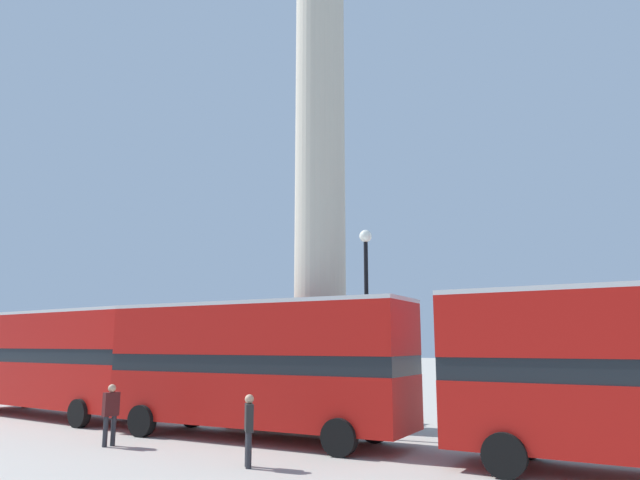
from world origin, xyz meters
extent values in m
plane|color=#ADA89E|center=(0.00, 0.00, 0.00)|extent=(200.00, 200.00, 0.00)
cube|color=#BCB29E|center=(0.00, 0.00, 0.42)|extent=(4.84, 4.84, 0.85)
cube|color=#BCB29E|center=(0.00, 0.00, 1.27)|extent=(3.48, 3.48, 0.85)
cube|color=#BCB29E|center=(0.00, 0.00, 2.12)|extent=(2.13, 2.13, 0.85)
cylinder|color=#BCB29E|center=(0.00, 0.00, 12.19)|extent=(1.98, 1.98, 19.31)
cube|color=#B7140F|center=(0.02, -3.75, 1.28)|extent=(10.35, 3.42, 1.57)
cube|color=black|center=(0.02, -3.75, 2.34)|extent=(10.34, 3.37, 0.55)
cube|color=#B7140F|center=(0.02, -3.75, 3.38)|extent=(10.35, 3.42, 1.53)
cube|color=silver|center=(0.02, -3.75, 4.20)|extent=(10.35, 3.42, 0.12)
cylinder|color=black|center=(3.45, -2.18, 0.50)|extent=(1.02, 0.39, 1.00)
cylinder|color=black|center=(3.68, -4.66, 0.50)|extent=(1.02, 0.39, 1.00)
cylinder|color=black|center=(-3.63, -2.84, 0.50)|extent=(1.02, 0.39, 1.00)
cylinder|color=black|center=(-3.40, -5.32, 0.50)|extent=(1.02, 0.39, 1.00)
cube|color=#B7140F|center=(-10.87, -3.90, 1.36)|extent=(11.28, 2.61, 1.71)
cube|color=black|center=(-10.87, -3.90, 2.49)|extent=(11.28, 2.56, 0.55)
cube|color=#B7140F|center=(-10.87, -3.90, 3.46)|extent=(11.28, 2.61, 1.41)
cube|color=silver|center=(-10.87, -3.90, 4.23)|extent=(11.28, 2.61, 0.12)
cylinder|color=black|center=(-6.92, -2.66, 0.50)|extent=(1.00, 0.31, 1.00)
cylinder|color=black|center=(-6.94, -5.19, 0.50)|extent=(1.00, 0.31, 1.00)
cylinder|color=black|center=(-14.81, -2.60, 0.50)|extent=(1.00, 0.31, 1.00)
cylinder|color=black|center=(7.90, -2.19, 0.50)|extent=(1.02, 0.36, 1.00)
cylinder|color=black|center=(8.05, -4.74, 0.50)|extent=(1.02, 0.36, 1.00)
cylinder|color=black|center=(2.85, -1.52, 0.20)|extent=(0.31, 0.31, 0.40)
cylinder|color=black|center=(2.85, -1.52, 3.16)|extent=(0.14, 0.14, 6.32)
sphere|color=white|center=(2.85, -1.52, 6.53)|extent=(0.42, 0.42, 0.42)
cylinder|color=#28282D|center=(-2.77, -6.88, 0.43)|extent=(0.14, 0.14, 0.86)
cylinder|color=#28282D|center=(-2.81, -7.12, 0.43)|extent=(0.14, 0.14, 0.86)
cube|color=#471919|center=(-2.79, -7.00, 1.19)|extent=(0.25, 0.48, 0.68)
sphere|color=tan|center=(-2.79, -7.00, 1.65)|extent=(0.23, 0.23, 0.23)
cylinder|color=#28282D|center=(2.41, -6.89, 0.42)|extent=(0.14, 0.14, 0.83)
cylinder|color=#28282D|center=(2.59, -7.06, 0.42)|extent=(0.14, 0.14, 0.83)
cube|color=black|center=(2.50, -6.98, 1.16)|extent=(0.45, 0.44, 0.66)
sphere|color=tan|center=(2.50, -6.98, 1.60)|extent=(0.23, 0.23, 0.23)
camera|label=1|loc=(11.95, -18.16, 2.94)|focal=32.00mm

